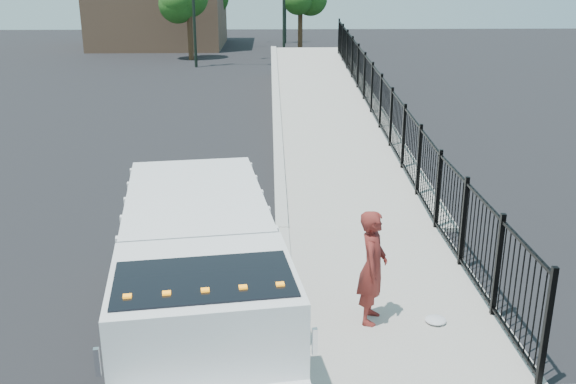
{
  "coord_description": "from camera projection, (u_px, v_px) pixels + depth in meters",
  "views": [
    {
      "loc": [
        -0.26,
        -9.68,
        5.71
      ],
      "look_at": [
        0.08,
        2.0,
        1.7
      ],
      "focal_mm": 40.0,
      "sensor_mm": 36.0,
      "label": 1
    }
  ],
  "objects": [
    {
      "name": "ground",
      "position": [
        287.0,
        323.0,
        11.01
      ],
      "size": [
        120.0,
        120.0,
        0.0
      ],
      "primitive_type": "plane",
      "color": "black",
      "rests_on": "ground"
    },
    {
      "name": "ramp",
      "position": [
        328.0,
        120.0,
        26.2
      ],
      "size": [
        3.95,
        24.06,
        3.19
      ],
      "primitive_type": "cube",
      "rotation": [
        0.06,
        0.0,
        0.0
      ],
      "color": "#9E998E",
      "rests_on": "ground"
    },
    {
      "name": "iron_fence",
      "position": [
        380.0,
        119.0,
        22.16
      ],
      "size": [
        0.1,
        28.0,
        1.8
      ],
      "primitive_type": "cube",
      "color": "black",
      "rests_on": "ground"
    },
    {
      "name": "truck",
      "position": [
        201.0,
        280.0,
        9.56
      ],
      "size": [
        3.2,
        7.29,
        2.41
      ],
      "rotation": [
        0.0,
        0.0,
        0.14
      ],
      "color": "black",
      "rests_on": "ground"
    },
    {
      "name": "worker",
      "position": [
        373.0,
        267.0,
        10.57
      ],
      "size": [
        0.65,
        0.82,
        1.97
      ],
      "primitive_type": "imported",
      "rotation": [
        0.0,
        0.0,
        1.28
      ],
      "color": "maroon",
      "rests_on": "sidewalk"
    },
    {
      "name": "debris",
      "position": [
        436.0,
        320.0,
        10.79
      ],
      "size": [
        0.36,
        0.36,
        0.09
      ],
      "primitive_type": "ellipsoid",
      "color": "silver",
      "rests_on": "sidewalk"
    },
    {
      "name": "tree_0",
      "position": [
        189.0,
        0.0,
        42.8
      ],
      "size": [
        2.82,
        2.82,
        5.41
      ],
      "color": "#382314",
      "rests_on": "ground"
    }
  ]
}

